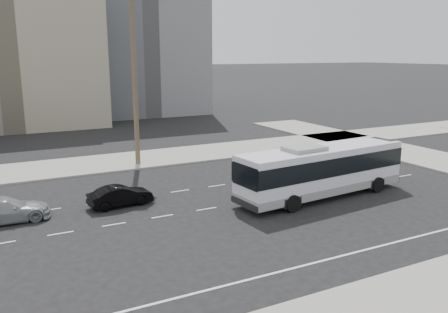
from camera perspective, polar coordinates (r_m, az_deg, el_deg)
ground at (r=31.44m, az=2.80°, el=-5.65°), size 700.00×700.00×0.00m
sidewalk_north at (r=45.01m, az=-7.17°, el=-0.02°), size 120.00×7.00×0.15m
midrise_beige_west at (r=70.83m, az=-25.41°, el=10.74°), size 24.00×18.00×18.00m
midrise_gray_center at (r=81.18m, az=-11.25°, el=14.61°), size 20.00×20.00×26.00m
highrise_right at (r=263.93m, az=-14.86°, el=17.69°), size 26.00×26.00×70.00m
highrise_far at (r=298.84m, az=-11.28°, el=16.26°), size 22.00×22.00×60.00m
city_bus at (r=32.85m, az=11.95°, el=-1.53°), size 13.30×4.08×3.76m
car_a at (r=31.25m, az=-12.61°, el=-4.75°), size 1.85×4.28×1.37m
car_b at (r=30.57m, az=-25.44°, el=-5.95°), size 2.14×5.24×1.52m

